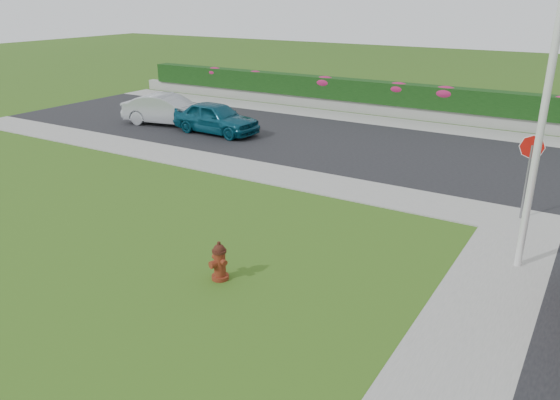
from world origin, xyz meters
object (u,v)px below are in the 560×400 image
Objects in this scene: sedan_teal at (216,118)px; sedan_silver at (168,110)px; fire_hydrant at (219,262)px; stop_sign at (530,158)px; utility_pole at (540,134)px.

sedan_teal is 0.95× the size of sedan_silver.
fire_hydrant is 8.88m from stop_sign.
stop_sign reaches higher than sedan_teal.
utility_pole is at bearing -71.22° from stop_sign.
stop_sign is (-0.42, 3.08, -1.35)m from utility_pole.
sedan_teal is at bearing 176.23° from stop_sign.
stop_sign is at bearing -114.63° from sedan_silver.
stop_sign reaches higher than sedan_silver.
sedan_teal is 0.65× the size of utility_pole.
utility_pole is at bearing 56.29° from fire_hydrant.
utility_pole reaches higher than sedan_silver.
sedan_teal is 1.69× the size of stop_sign.
sedan_teal is 15.52m from utility_pole.
sedan_silver is (-11.35, 10.87, 0.33)m from fire_hydrant.
utility_pole is (16.89, -6.81, 2.39)m from sedan_silver.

